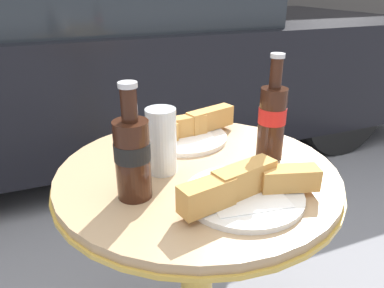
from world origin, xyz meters
name	(u,v)px	position (x,y,z in m)	size (l,w,h in m)	color
bistro_table	(197,237)	(0.00, 0.00, 0.57)	(0.67, 0.67, 0.77)	gold
cola_bottle_left	(132,154)	(-0.16, -0.06, 0.86)	(0.07, 0.07, 0.24)	#33190F
cola_bottle_right	(272,119)	(0.19, -0.01, 0.87)	(0.07, 0.07, 0.26)	#33190F
drinking_glass	(162,144)	(-0.08, 0.02, 0.83)	(0.07, 0.07, 0.15)	silver
lunch_plate_near	(245,189)	(0.03, -0.16, 0.79)	(0.31, 0.25, 0.07)	white
lunch_plate_far	(188,131)	(0.05, 0.18, 0.79)	(0.30, 0.23, 0.07)	white
parked_car	(117,55)	(0.23, 2.06, 0.66)	(4.38, 1.83, 1.40)	black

